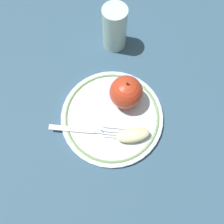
# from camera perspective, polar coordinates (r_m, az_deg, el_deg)

# --- Properties ---
(ground_plane) EXTENTS (2.00, 2.00, 0.00)m
(ground_plane) POSITION_cam_1_polar(r_m,az_deg,el_deg) (0.51, 0.05, -3.62)
(ground_plane) COLOR #33536B
(plate) EXTENTS (0.24, 0.24, 0.01)m
(plate) POSITION_cam_1_polar(r_m,az_deg,el_deg) (0.51, 0.00, -1.09)
(plate) COLOR silver
(plate) RESTS_ON ground_plane
(apple_red_whole) EXTENTS (0.08, 0.08, 0.08)m
(apple_red_whole) POSITION_cam_1_polar(r_m,az_deg,el_deg) (0.49, 3.70, 5.14)
(apple_red_whole) COLOR red
(apple_red_whole) RESTS_ON plate
(apple_slice_front) EXTENTS (0.08, 0.05, 0.02)m
(apple_slice_front) POSITION_cam_1_polar(r_m,az_deg,el_deg) (0.48, 5.45, -6.02)
(apple_slice_front) COLOR beige
(apple_slice_front) RESTS_ON plate
(fork) EXTENTS (0.18, 0.10, 0.00)m
(fork) POSITION_cam_1_polar(r_m,az_deg,el_deg) (0.50, -6.39, -4.80)
(fork) COLOR silver
(fork) RESTS_ON plate
(drinking_glass) EXTENTS (0.06, 0.06, 0.11)m
(drinking_glass) POSITION_cam_1_polar(r_m,az_deg,el_deg) (0.58, 0.69, 21.04)
(drinking_glass) COLOR silver
(drinking_glass) RESTS_ON ground_plane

